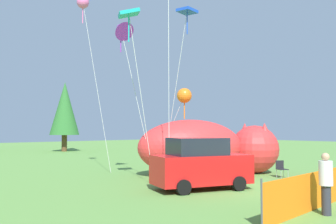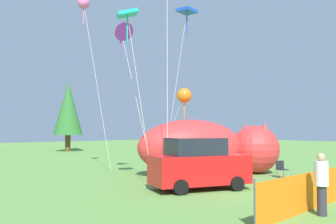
% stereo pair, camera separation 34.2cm
% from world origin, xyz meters
% --- Properties ---
extents(ground_plane, '(120.00, 120.00, 0.00)m').
position_xyz_m(ground_plane, '(0.00, 0.00, 0.00)').
color(ground_plane, '#609342').
extents(parked_car, '(4.45, 2.96, 2.19)m').
position_xyz_m(parked_car, '(-1.85, 1.05, 1.06)').
color(parked_car, red).
rests_on(parked_car, ground).
extents(folding_chair, '(0.65, 0.65, 0.89)m').
position_xyz_m(folding_chair, '(4.14, 0.96, 0.53)').
color(folding_chair, black).
rests_on(folding_chair, ground).
extents(inflatable_cat, '(8.28, 5.71, 3.07)m').
position_xyz_m(inflatable_cat, '(2.06, 4.31, 1.42)').
color(inflatable_cat, red).
rests_on(inflatable_cat, ground).
extents(safety_fence, '(9.95, 1.01, 1.30)m').
position_xyz_m(safety_fence, '(-0.26, -3.87, 0.59)').
color(safety_fence, orange).
rests_on(safety_fence, ground).
extents(spectator_in_blue_shirt, '(0.40, 0.40, 1.85)m').
position_xyz_m(spectator_in_blue_shirt, '(-2.38, -4.65, 1.01)').
color(spectator_in_blue_shirt, '#2D2D38').
rests_on(spectator_in_blue_shirt, ground).
extents(kite_orange_flower, '(1.27, 2.22, 4.85)m').
position_xyz_m(kite_orange_flower, '(1.06, 5.10, 4.41)').
color(kite_orange_flower, silver).
rests_on(kite_orange_flower, ground).
extents(kite_pink_octopus, '(1.33, 2.22, 10.69)m').
position_xyz_m(kite_pink_octopus, '(-2.42, 10.43, 10.23)').
color(kite_pink_octopus, silver).
rests_on(kite_pink_octopus, ground).
extents(kite_blue_box, '(1.02, 1.96, 9.22)m').
position_xyz_m(kite_blue_box, '(0.89, 4.72, 8.90)').
color(kite_blue_box, silver).
rests_on(kite_blue_box, ground).
extents(kite_purple_delta, '(1.65, 2.36, 8.68)m').
position_xyz_m(kite_purple_delta, '(-2.19, 6.61, 7.95)').
color(kite_purple_delta, silver).
rests_on(kite_purple_delta, ground).
extents(kite_teal_diamond, '(1.89, 1.23, 7.96)m').
position_xyz_m(kite_teal_diamond, '(-3.77, 3.59, 7.60)').
color(kite_teal_diamond, silver).
rests_on(kite_teal_diamond, ground).
extents(horizon_tree_east, '(3.28, 3.28, 7.84)m').
position_xyz_m(horizon_tree_east, '(5.57, 29.45, 4.81)').
color(horizon_tree_east, brown).
rests_on(horizon_tree_east, ground).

